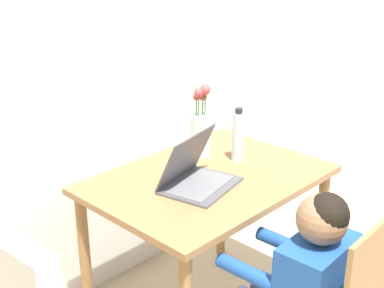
# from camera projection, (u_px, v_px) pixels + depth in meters

# --- Properties ---
(wall_back) EXTENTS (6.40, 0.05, 2.50)m
(wall_back) POSITION_uv_depth(u_px,v_px,m) (143.00, 40.00, 2.65)
(wall_back) COLOR white
(wall_back) RESTS_ON ground_plane
(dining_table) EXTENTS (1.02, 0.73, 0.75)m
(dining_table) POSITION_uv_depth(u_px,v_px,m) (208.00, 198.00, 2.38)
(dining_table) COLOR olive
(dining_table) RESTS_ON ground_plane
(person_seated) EXTENTS (0.32, 0.43, 0.95)m
(person_seated) POSITION_uv_depth(u_px,v_px,m) (302.00, 277.00, 1.91)
(person_seated) COLOR #1E4C9E
(person_seated) RESTS_ON ground_plane
(laptop) EXTENTS (0.37, 0.31, 0.23)m
(laptop) POSITION_uv_depth(u_px,v_px,m) (194.00, 174.00, 2.24)
(laptop) COLOR #4C4C51
(laptop) RESTS_ON dining_table
(flower_vase) EXTENTS (0.10, 0.10, 0.35)m
(flower_vase) POSITION_uv_depth(u_px,v_px,m) (201.00, 130.00, 2.52)
(flower_vase) COLOR silver
(flower_vase) RESTS_ON dining_table
(water_bottle) EXTENTS (0.06, 0.06, 0.26)m
(water_bottle) POSITION_uv_depth(u_px,v_px,m) (238.00, 136.00, 2.47)
(water_bottle) COLOR silver
(water_bottle) RESTS_ON dining_table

